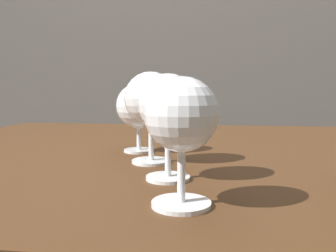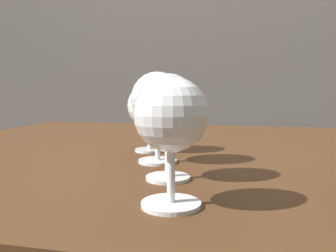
# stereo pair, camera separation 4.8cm
# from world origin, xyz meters

# --- Properties ---
(back_wall) EXTENTS (5.00, 0.08, 2.60)m
(back_wall) POSITION_xyz_m (0.00, 1.28, 1.30)
(back_wall) COLOR #59544F
(back_wall) RESTS_ON ground_plane
(dining_table) EXTENTS (1.18, 0.99, 0.73)m
(dining_table) POSITION_xyz_m (0.00, 0.00, 0.64)
(dining_table) COLOR #472B16
(dining_table) RESTS_ON ground_plane
(wine_glass_cabernet) EXTENTS (0.08, 0.08, 0.14)m
(wine_glass_cabernet) POSITION_xyz_m (0.08, -0.37, 0.83)
(wine_glass_cabernet) COLOR white
(wine_glass_cabernet) RESTS_ON dining_table
(wine_glass_merlot) EXTENTS (0.08, 0.08, 0.15)m
(wine_glass_merlot) POSITION_xyz_m (0.05, -0.26, 0.84)
(wine_glass_merlot) COLOR white
(wine_glass_merlot) RESTS_ON dining_table
(wine_glass_rose) EXTENTS (0.09, 0.09, 0.16)m
(wine_glass_rose) POSITION_xyz_m (0.01, -0.16, 0.84)
(wine_glass_rose) COLOR white
(wine_glass_rose) RESTS_ON dining_table
(wine_glass_amber) EXTENTS (0.09, 0.09, 0.14)m
(wine_glass_amber) POSITION_xyz_m (-0.04, -0.05, 0.82)
(wine_glass_amber) COLOR white
(wine_glass_amber) RESTS_ON dining_table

